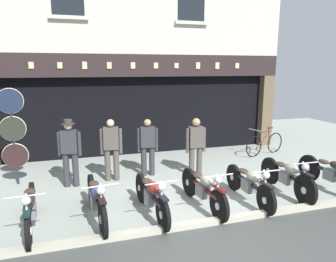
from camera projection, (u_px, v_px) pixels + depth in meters
ground at (232, 260)px, 4.80m from camera, size 21.72×22.00×0.18m
shop_facade at (134, 96)px, 11.89m from camera, size 10.02×4.42×6.87m
motorcycle_far_left at (30, 208)px, 5.56m from camera, size 0.62×2.05×0.90m
motorcycle_left at (97, 199)px, 5.90m from camera, size 0.62×2.06×0.94m
motorcycle_center_left at (151, 195)px, 6.10m from camera, size 0.62×1.98×0.91m
motorcycle_center at (203, 189)px, 6.43m from camera, size 0.62×1.98×0.91m
motorcycle_center_right at (249, 183)px, 6.73m from camera, size 0.62×1.99×0.91m
motorcycle_right at (287, 176)px, 7.14m from camera, size 0.62×1.99×0.93m
motorcycle_far_right at (332, 173)px, 7.33m from camera, size 0.62×2.08×0.93m
salesman_left at (70, 150)px, 7.51m from camera, size 0.55×0.32×1.68m
shopkeeper_center at (111, 147)px, 7.92m from camera, size 0.56×0.27×1.61m
salesman_right at (148, 145)px, 8.32m from camera, size 0.56×0.27×1.55m
assistant_far_right at (196, 144)px, 8.34m from camera, size 0.56×0.25×1.57m
tyre_sign_pole at (13, 130)px, 7.55m from camera, size 0.62×0.06×2.41m
advert_board_near at (184, 101)px, 10.85m from camera, size 0.65×0.03×0.94m
advert_board_far at (211, 96)px, 11.12m from camera, size 0.69×0.03×1.06m
leaning_bicycle at (265, 143)px, 10.45m from camera, size 1.69×0.62×0.95m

